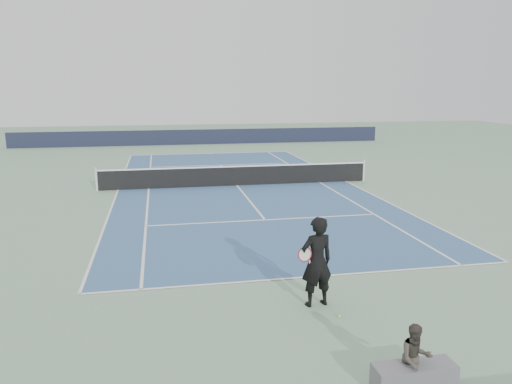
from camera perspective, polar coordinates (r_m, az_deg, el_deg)
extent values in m
plane|color=gray|center=(23.75, -2.19, 0.73)|extent=(80.00, 80.00, 0.00)
cube|color=#385A86|center=(23.75, -2.19, 0.74)|extent=(10.97, 23.77, 0.01)
cylinder|color=silver|center=(23.55, -17.78, 1.39)|extent=(0.10, 0.10, 1.07)
cylinder|color=silver|center=(25.42, 12.21, 2.43)|extent=(0.10, 0.10, 1.07)
cube|color=black|center=(23.67, -2.20, 1.82)|extent=(12.80, 0.03, 0.90)
cube|color=white|center=(23.59, -2.21, 2.94)|extent=(12.80, 0.04, 0.06)
cube|color=black|center=(41.26, -6.07, 6.29)|extent=(30.00, 0.25, 1.20)
imported|color=black|center=(10.74, 6.95, -7.90)|extent=(0.83, 0.65, 1.97)
torus|color=#A80E29|center=(10.55, 5.60, -7.10)|extent=(0.34, 0.18, 0.36)
cylinder|color=white|center=(10.55, 5.60, -7.10)|extent=(0.29, 0.14, 0.32)
cylinder|color=white|center=(10.70, 6.15, -8.32)|extent=(0.08, 0.13, 0.27)
sphere|color=#C8DD2D|center=(10.61, 9.50, -13.82)|extent=(0.06, 0.06, 0.06)
cube|color=slate|center=(8.60, 17.60, -19.48)|extent=(1.32, 0.50, 0.42)
imported|color=#3E3831|center=(8.44, 17.74, -17.67)|extent=(0.56, 0.46, 1.11)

